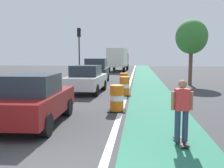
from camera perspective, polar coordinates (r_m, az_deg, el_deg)
name	(u,v)px	position (r m, az deg, el deg)	size (l,w,h in m)	color
bike_lane_strip	(151,91)	(16.42, 8.73, -1.61)	(2.50, 80.00, 0.01)	#286B51
lane_divider_stripe	(127,91)	(16.42, 3.49, -1.55)	(0.20, 80.00, 0.01)	silver
skateboarder_on_lane	(182,110)	(6.76, 15.49, -5.67)	(0.57, 0.82, 1.69)	black
parked_sedan_nearest	(33,100)	(8.77, -17.45, -3.47)	(2.04, 4.16, 1.70)	maroon
parked_sedan_second	(87,79)	(15.53, -5.76, 1.04)	(2.04, 4.17, 1.70)	silver
parked_suv_third	(97,70)	(21.38, -3.51, 3.11)	(2.11, 4.69, 2.04)	black
traffic_barrel_front	(117,99)	(10.39, 1.10, -3.32)	(0.73, 0.73, 1.09)	orange
traffic_barrel_mid	(125,86)	(14.44, 2.86, -0.55)	(0.73, 0.73, 1.09)	orange
traffic_barrel_back	(124,81)	(17.33, 2.67, 0.64)	(0.73, 0.73, 1.09)	orange
delivery_truck_down_block	(118,58)	(36.29, 1.46, 5.81)	(2.66, 7.70, 3.23)	silver
traffic_light_corner	(79,44)	(26.85, -7.43, 9.03)	(0.41, 0.32, 5.10)	#2D2D2D
street_tree_sidewalk	(192,37)	(20.41, 17.52, 10.05)	(2.40, 2.40, 5.00)	brown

